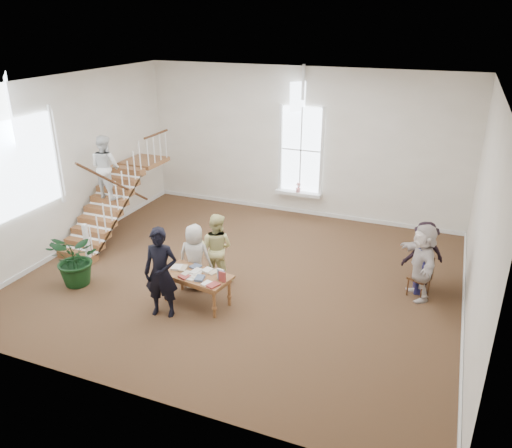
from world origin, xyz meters
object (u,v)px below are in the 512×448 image
at_px(elderly_woman, 195,257).
at_px(woman_cluster_c, 422,262).
at_px(person_yellow, 216,248).
at_px(side_chair, 422,274).
at_px(police_officer, 161,273).
at_px(woman_cluster_a, 422,260).
at_px(library_table, 196,277).
at_px(floor_plant, 77,259).
at_px(woman_cluster_b, 424,254).

bearing_deg(elderly_woman, woman_cluster_c, -171.41).
xyz_separation_m(person_yellow, woman_cluster_c, (4.51, 0.97, 0.04)).
bearing_deg(side_chair, police_officer, -125.49).
relative_size(elderly_woman, woman_cluster_a, 0.95).
relative_size(library_table, elderly_woman, 1.04).
bearing_deg(woman_cluster_a, floor_plant, 97.38).
bearing_deg(police_officer, elderly_woman, 73.66).
xyz_separation_m(elderly_woman, person_yellow, (0.30, 0.50, 0.06)).
xyz_separation_m(police_officer, woman_cluster_a, (4.89, 2.92, -0.16)).
relative_size(person_yellow, woman_cluster_b, 1.08).
height_order(woman_cluster_b, woman_cluster_c, woman_cluster_c).
relative_size(police_officer, elderly_woman, 1.26).
xyz_separation_m(elderly_woman, side_chair, (4.84, 1.59, -0.25)).
height_order(elderly_woman, woman_cluster_a, woman_cluster_a).
relative_size(woman_cluster_a, floor_plant, 1.24).
bearing_deg(side_chair, library_table, -129.35).
distance_m(floor_plant, side_chair, 7.84).
distance_m(woman_cluster_b, woman_cluster_c, 0.66).
distance_m(police_officer, elderly_woman, 1.27).
distance_m(woman_cluster_a, floor_plant, 7.82).
distance_m(elderly_woman, person_yellow, 0.59).
bearing_deg(elderly_woman, police_officer, 77.02).
xyz_separation_m(library_table, floor_plant, (-2.94, -0.30, 0.03)).
bearing_deg(floor_plant, library_table, 5.82).
xyz_separation_m(woman_cluster_b, side_chair, (0.03, -0.53, -0.25)).
bearing_deg(elderly_woman, library_table, 111.56).
xyz_separation_m(library_table, woman_cluster_a, (4.44, 2.27, 0.19)).
bearing_deg(police_officer, person_yellow, 65.36).
bearing_deg(library_table, side_chair, 35.24).
relative_size(police_officer, woman_cluster_b, 1.26).
height_order(woman_cluster_b, side_chair, woman_cluster_b).
bearing_deg(woman_cluster_c, woman_cluster_a, 161.36).
xyz_separation_m(woman_cluster_c, side_chair, (0.03, 0.12, -0.35)).
relative_size(police_officer, person_yellow, 1.17).
bearing_deg(side_chair, floor_plant, -136.85).
bearing_deg(library_table, police_officer, -115.55).
height_order(person_yellow, woman_cluster_a, person_yellow).
distance_m(elderly_woman, side_chair, 5.10).
xyz_separation_m(person_yellow, floor_plant, (-2.89, -1.40, -0.18)).
xyz_separation_m(police_officer, person_yellow, (0.40, 1.75, -0.14)).
relative_size(police_officer, woman_cluster_c, 1.12).
height_order(police_officer, elderly_woman, police_officer).
bearing_deg(police_officer, woman_cluster_a, 19.07).
bearing_deg(woman_cluster_a, side_chair, -158.95).
bearing_deg(woman_cluster_c, elderly_woman, -96.24).
bearing_deg(police_officer, floor_plant, 160.32).
relative_size(elderly_woman, person_yellow, 0.93).
bearing_deg(side_chair, elderly_woman, -137.19).
distance_m(woman_cluster_b, floor_plant, 7.99).
distance_m(person_yellow, floor_plant, 3.22).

